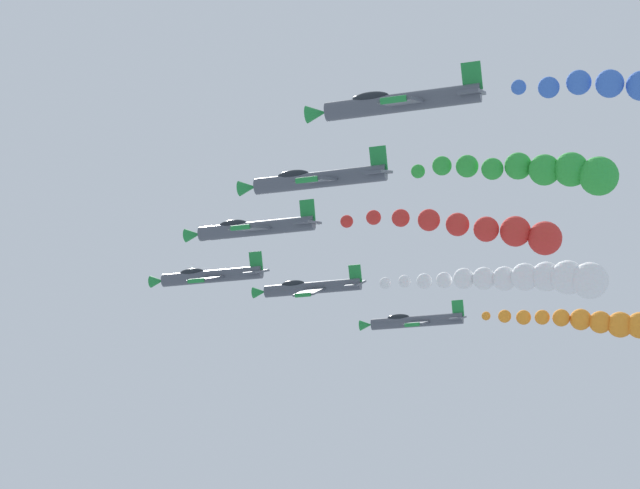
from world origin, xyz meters
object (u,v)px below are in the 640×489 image
Objects in this scene: airplane_left_outer at (317,180)px; airplane_left_inner at (254,228)px; airplane_right_inner at (311,288)px; airplane_right_outer at (415,321)px; airplane_lead at (210,276)px; airplane_trailing at (399,102)px.

airplane_left_inner is at bearing 42.61° from airplane_left_outer.
airplane_right_inner is 12.84m from airplane_right_outer.
airplane_lead reaches higher than airplane_right_outer.
airplane_lead is 23.80m from airplane_left_outer.
airplane_trailing is (-35.36, -15.92, -0.26)m from airplane_right_inner.
airplane_right_inner is (7.85, -6.65, 0.64)m from airplane_lead.
airplane_left_inner is at bearing 167.47° from airplane_right_outer.
airplane_left_outer is at bearing -137.39° from airplane_left_inner.
airplane_right_inner reaches higher than airplane_left_inner.
airplane_lead is 1.00× the size of airplane_left_inner.
airplane_lead reaches higher than airplane_left_inner.
airplane_right_inner reaches higher than airplane_trailing.
airplane_left_inner is at bearing -176.58° from airplane_right_inner.
airplane_left_outer is 36.69m from airplane_right_outer.
airplane_right_inner reaches higher than airplane_lead.
airplane_right_outer is 1.00× the size of airplane_trailing.
airplane_left_outer is (-26.31, -8.38, -0.62)m from airplane_right_inner.
airplane_lead is 1.00× the size of airplane_trailing.
airplane_left_inner is 1.00× the size of airplane_right_outer.
airplane_right_inner is at bearing -40.24° from airplane_lead.
airplane_lead is 1.00× the size of airplane_right_outer.
airplane_left_outer is 1.00× the size of airplane_trailing.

